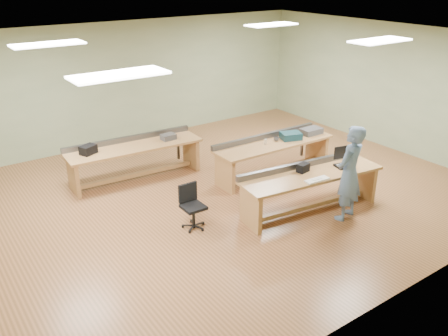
{
  "coord_description": "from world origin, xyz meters",
  "views": [
    {
      "loc": [
        -4.78,
        -7.01,
        4.22
      ],
      "look_at": [
        -0.29,
        -0.6,
        0.86
      ],
      "focal_mm": 38.0,
      "sensor_mm": 36.0,
      "label": 1
    }
  ],
  "objects_px": {
    "workbench_front": "(310,183)",
    "workbench_back": "(134,154)",
    "workbench_mid": "(273,151)",
    "mug": "(276,139)",
    "parts_bin_grey": "(311,131)",
    "task_chair": "(192,212)",
    "parts_bin_teal": "(291,136)",
    "drinks_can": "(266,142)",
    "laptop_base": "(344,166)",
    "camera_bag": "(303,168)",
    "person": "(349,173)"
  },
  "relations": [
    {
      "from": "parts_bin_teal",
      "to": "drinks_can",
      "type": "xyz_separation_m",
      "value": [
        -0.65,
        0.06,
        -0.02
      ]
    },
    {
      "from": "drinks_can",
      "to": "camera_bag",
      "type": "bearing_deg",
      "value": -103.53
    },
    {
      "from": "workbench_front",
      "to": "task_chair",
      "type": "distance_m",
      "value": 2.23
    },
    {
      "from": "workbench_mid",
      "to": "parts_bin_teal",
      "type": "distance_m",
      "value": 0.52
    },
    {
      "from": "task_chair",
      "to": "parts_bin_teal",
      "type": "distance_m",
      "value": 3.2
    },
    {
      "from": "workbench_front",
      "to": "person",
      "type": "relative_size",
      "value": 1.63
    },
    {
      "from": "workbench_mid",
      "to": "camera_bag",
      "type": "relative_size",
      "value": 11.97
    },
    {
      "from": "workbench_back",
      "to": "mug",
      "type": "height_order",
      "value": "workbench_back"
    },
    {
      "from": "workbench_front",
      "to": "workbench_mid",
      "type": "height_order",
      "value": "same"
    },
    {
      "from": "person",
      "to": "parts_bin_teal",
      "type": "height_order",
      "value": "person"
    },
    {
      "from": "workbench_mid",
      "to": "parts_bin_grey",
      "type": "distance_m",
      "value": 1.08
    },
    {
      "from": "laptop_base",
      "to": "camera_bag",
      "type": "bearing_deg",
      "value": 174.01
    },
    {
      "from": "workbench_mid",
      "to": "parts_bin_teal",
      "type": "relative_size",
      "value": 6.52
    },
    {
      "from": "camera_bag",
      "to": "parts_bin_grey",
      "type": "relative_size",
      "value": 0.49
    },
    {
      "from": "drinks_can",
      "to": "parts_bin_teal",
      "type": "bearing_deg",
      "value": -5.63
    },
    {
      "from": "workbench_front",
      "to": "parts_bin_grey",
      "type": "height_order",
      "value": "parts_bin_grey"
    },
    {
      "from": "workbench_back",
      "to": "camera_bag",
      "type": "xyz_separation_m",
      "value": [
        1.93,
        -3.03,
        0.27
      ]
    },
    {
      "from": "parts_bin_grey",
      "to": "mug",
      "type": "distance_m",
      "value": 0.94
    },
    {
      "from": "mug",
      "to": "workbench_front",
      "type": "bearing_deg",
      "value": -110.18
    },
    {
      "from": "camera_bag",
      "to": "parts_bin_grey",
      "type": "bearing_deg",
      "value": 30.72
    },
    {
      "from": "task_chair",
      "to": "mug",
      "type": "relative_size",
      "value": 7.21
    },
    {
      "from": "workbench_front",
      "to": "parts_bin_teal",
      "type": "relative_size",
      "value": 6.67
    },
    {
      "from": "camera_bag",
      "to": "workbench_mid",
      "type": "bearing_deg",
      "value": 58.19
    },
    {
      "from": "mug",
      "to": "drinks_can",
      "type": "bearing_deg",
      "value": -174.05
    },
    {
      "from": "workbench_mid",
      "to": "drinks_can",
      "type": "xyz_separation_m",
      "value": [
        -0.22,
        -0.0,
        0.25
      ]
    },
    {
      "from": "workbench_back",
      "to": "task_chair",
      "type": "xyz_separation_m",
      "value": [
        -0.09,
        -2.45,
        -0.27
      ]
    },
    {
      "from": "person",
      "to": "laptop_base",
      "type": "distance_m",
      "value": 0.58
    },
    {
      "from": "workbench_mid",
      "to": "parts_bin_teal",
      "type": "xyz_separation_m",
      "value": [
        0.43,
        -0.07,
        0.27
      ]
    },
    {
      "from": "laptop_base",
      "to": "drinks_can",
      "type": "distance_m",
      "value": 1.82
    },
    {
      "from": "workbench_mid",
      "to": "mug",
      "type": "height_order",
      "value": "workbench_mid"
    },
    {
      "from": "person",
      "to": "laptop_base",
      "type": "bearing_deg",
      "value": -144.61
    },
    {
      "from": "workbench_front",
      "to": "workbench_back",
      "type": "distance_m",
      "value": 3.74
    },
    {
      "from": "camera_bag",
      "to": "task_chair",
      "type": "bearing_deg",
      "value": 153.4
    },
    {
      "from": "person",
      "to": "task_chair",
      "type": "height_order",
      "value": "person"
    },
    {
      "from": "workbench_mid",
      "to": "laptop_base",
      "type": "relative_size",
      "value": 8.86
    },
    {
      "from": "drinks_can",
      "to": "workbench_front",
      "type": "bearing_deg",
      "value": -100.01
    },
    {
      "from": "workbench_mid",
      "to": "parts_bin_grey",
      "type": "height_order",
      "value": "parts_bin_grey"
    },
    {
      "from": "laptop_base",
      "to": "mug",
      "type": "height_order",
      "value": "mug"
    },
    {
      "from": "workbench_mid",
      "to": "mug",
      "type": "bearing_deg",
      "value": 16.43
    },
    {
      "from": "workbench_mid",
      "to": "parts_bin_teal",
      "type": "height_order",
      "value": "parts_bin_teal"
    },
    {
      "from": "workbench_back",
      "to": "parts_bin_grey",
      "type": "distance_m",
      "value": 3.91
    },
    {
      "from": "laptop_base",
      "to": "parts_bin_teal",
      "type": "relative_size",
      "value": 0.74
    },
    {
      "from": "drinks_can",
      "to": "workbench_back",
      "type": "bearing_deg",
      "value": 146.25
    },
    {
      "from": "workbench_front",
      "to": "parts_bin_teal",
      "type": "bearing_deg",
      "value": 66.05
    },
    {
      "from": "parts_bin_grey",
      "to": "parts_bin_teal",
      "type": "bearing_deg",
      "value": -179.97
    },
    {
      "from": "workbench_back",
      "to": "workbench_mid",
      "type": "bearing_deg",
      "value": -27.73
    },
    {
      "from": "camera_bag",
      "to": "drinks_can",
      "type": "bearing_deg",
      "value": 65.75
    },
    {
      "from": "workbench_front",
      "to": "mug",
      "type": "relative_size",
      "value": 25.98
    },
    {
      "from": "laptop_base",
      "to": "parts_bin_grey",
      "type": "height_order",
      "value": "parts_bin_grey"
    },
    {
      "from": "task_chair",
      "to": "parts_bin_teal",
      "type": "relative_size",
      "value": 1.85
    }
  ]
}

